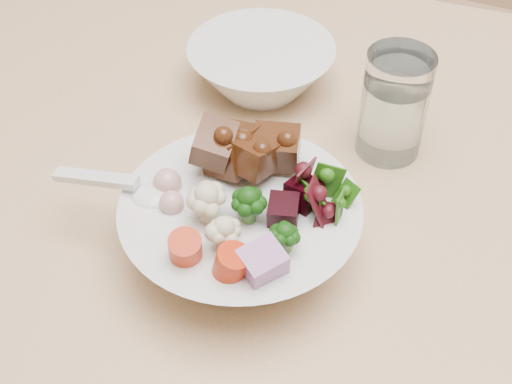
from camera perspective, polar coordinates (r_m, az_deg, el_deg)
dining_table at (r=0.77m, az=17.23°, el=-6.12°), size 1.56×1.07×0.67m
chair_far at (r=1.37m, az=14.86°, el=14.37°), size 0.52×0.52×0.91m
food_bowl at (r=0.63m, az=-1.06°, el=-2.70°), size 0.21×0.21×0.11m
soup_spoon at (r=0.64m, az=-9.38°, el=0.00°), size 0.12×0.04×0.02m
water_glass at (r=0.74m, az=10.94°, el=6.58°), size 0.07×0.07×0.12m
side_bowl at (r=0.83m, az=0.42°, el=9.92°), size 0.17×0.17×0.06m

